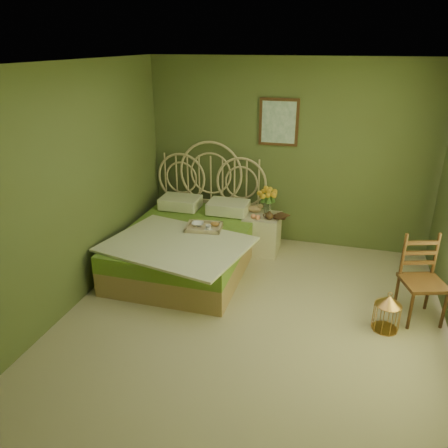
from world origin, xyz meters
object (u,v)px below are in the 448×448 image
(bed, at_px, (189,242))
(chair, at_px, (423,273))
(birdcage, at_px, (387,313))
(nightstand, at_px, (262,228))

(bed, distance_m, chair, 2.84)
(chair, bearing_deg, birdcage, -150.96)
(nightstand, xyz_separation_m, chair, (1.94, -1.11, 0.17))
(nightstand, xyz_separation_m, birdcage, (1.60, -1.48, -0.15))
(nightstand, height_order, birdcage, nightstand)
(chair, height_order, birdcage, chair)
(nightstand, bearing_deg, chair, -29.85)
(bed, height_order, chair, bed)
(bed, height_order, birdcage, bed)
(nightstand, distance_m, chair, 2.24)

